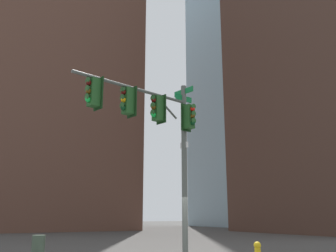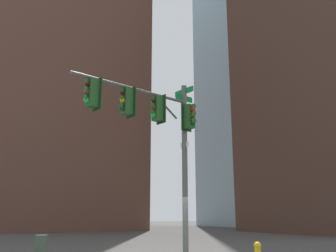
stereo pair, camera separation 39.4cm
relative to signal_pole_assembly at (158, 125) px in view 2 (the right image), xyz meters
The scene contains 4 objects.
signal_pole_assembly is the anchor object (origin of this frame).
litter_bin 7.59m from the signal_pole_assembly, 122.97° to the left, with size 0.56×0.56×0.95m, color #384738.
building_brick_midblock 42.54m from the signal_pole_assembly, 84.97° to the left, with size 20.19×18.56×42.32m, color brown.
building_glass_tower 65.80m from the signal_pole_assembly, 36.54° to the left, with size 32.72×22.58×73.88m, color #8CB2C6.
Camera 2 is at (-7.30, -12.44, 1.77)m, focal length 39.19 mm.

